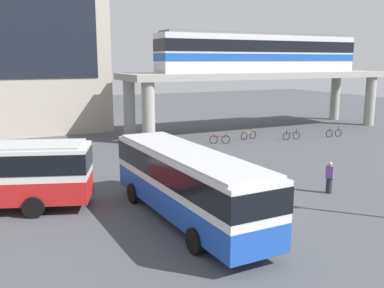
% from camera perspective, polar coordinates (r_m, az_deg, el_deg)
% --- Properties ---
extents(ground_plane, '(120.00, 120.00, 0.00)m').
position_cam_1_polar(ground_plane, '(29.83, -5.36, -2.73)').
color(ground_plane, '#47494F').
extents(elevated_platform, '(28.33, 6.89, 5.92)m').
position_cam_1_polar(elevated_platform, '(44.58, 8.92, 8.37)').
color(elevated_platform, '#9E9B93').
rests_on(elevated_platform, ground_plane).
extents(train, '(22.09, 2.96, 3.84)m').
position_cam_1_polar(train, '(44.63, 9.19, 11.96)').
color(train, silver).
rests_on(train, elevated_platform).
extents(bus_main, '(3.06, 11.13, 3.22)m').
position_cam_1_polar(bus_main, '(18.92, -0.73, -4.57)').
color(bus_main, '#1E4CB2').
rests_on(bus_main, ground_plane).
extents(bicycle_orange, '(1.78, 0.31, 1.04)m').
position_cam_1_polar(bicycle_orange, '(39.41, 7.53, 1.14)').
color(bicycle_orange, black).
rests_on(bicycle_orange, ground_plane).
extents(bicycle_red, '(1.66, 0.77, 1.04)m').
position_cam_1_polar(bicycle_red, '(37.17, 3.71, 0.62)').
color(bicycle_red, black).
rests_on(bicycle_red, ground_plane).
extents(bicycle_blue, '(1.79, 0.19, 1.04)m').
position_cam_1_polar(bicycle_blue, '(42.50, 18.35, 1.39)').
color(bicycle_blue, black).
rests_on(bicycle_blue, ground_plane).
extents(bicycle_black, '(1.79, 0.25, 1.04)m').
position_cam_1_polar(bicycle_black, '(39.98, 13.08, 1.09)').
color(bicycle_black, black).
rests_on(bicycle_black, ground_plane).
extents(pedestrian_waiting_near_stop, '(0.44, 0.48, 1.74)m').
position_cam_1_polar(pedestrian_waiting_near_stop, '(24.37, 17.82, -4.38)').
color(pedestrian_waiting_near_stop, '#26262D').
rests_on(pedestrian_waiting_near_stop, ground_plane).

